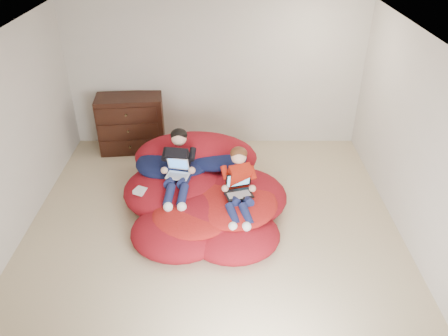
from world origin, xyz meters
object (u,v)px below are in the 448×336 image
(older_boy, at_px, (178,163))
(younger_boy, at_px, (239,182))
(laptop_black, at_px, (239,188))
(laptop_white, at_px, (178,170))
(beanbag_pile, at_px, (202,194))
(dresser, at_px, (131,123))

(older_boy, distance_m, younger_boy, 0.92)
(younger_boy, distance_m, laptop_black, 0.08)
(younger_boy, height_order, laptop_white, younger_boy)
(beanbag_pile, xyz_separation_m, younger_boy, (0.50, -0.28, 0.38))
(older_boy, height_order, laptop_white, older_boy)
(younger_boy, relative_size, laptop_black, 2.41)
(laptop_white, distance_m, laptop_black, 0.90)
(older_boy, height_order, laptop_black, older_boy)
(beanbag_pile, relative_size, older_boy, 2.20)
(beanbag_pile, bearing_deg, dresser, 126.29)
(dresser, relative_size, younger_boy, 1.19)
(laptop_black, bearing_deg, beanbag_pile, 148.29)
(older_boy, bearing_deg, dresser, 120.40)
(younger_boy, xyz_separation_m, laptop_black, (0.00, -0.03, -0.07))
(laptop_white, bearing_deg, dresser, 119.20)
(beanbag_pile, relative_size, younger_boy, 2.51)
(dresser, bearing_deg, beanbag_pile, -53.71)
(younger_boy, height_order, laptop_black, younger_boy)
(younger_boy, bearing_deg, laptop_black, -90.00)
(dresser, bearing_deg, older_boy, -59.60)
(beanbag_pile, xyz_separation_m, laptop_black, (0.50, -0.31, 0.31))
(laptop_white, bearing_deg, beanbag_pile, -5.95)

